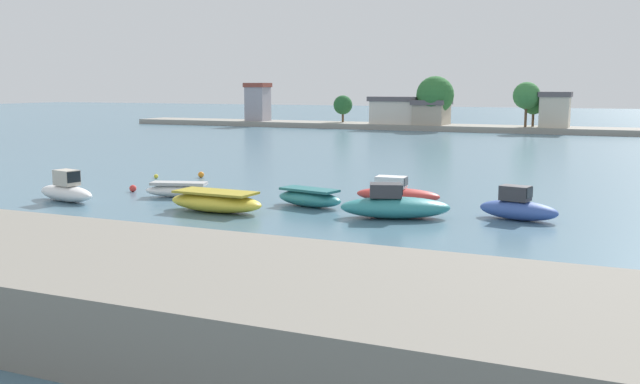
{
  "coord_description": "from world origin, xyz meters",
  "views": [
    {
      "loc": [
        14.06,
        -22.29,
        6.54
      ],
      "look_at": [
        -0.74,
        11.19,
        1.03
      ],
      "focal_mm": 39.69,
      "sensor_mm": 36.0,
      "label": 1
    }
  ],
  "objects_px": {
    "mooring_buoy_0": "(511,198)",
    "moored_boat_1": "(179,190)",
    "mooring_buoy_2": "(133,188)",
    "mooring_buoy_3": "(156,176)",
    "moored_boat_5": "(394,206)",
    "moored_boat_6": "(518,208)",
    "moored_boat_0": "(66,191)",
    "moored_boat_4": "(397,193)",
    "mooring_buoy_1": "(201,175)",
    "moored_boat_3": "(309,198)",
    "moored_boat_2": "(216,202)"
  },
  "relations": [
    {
      "from": "moored_boat_5",
      "to": "mooring_buoy_2",
      "type": "relative_size",
      "value": 13.52
    },
    {
      "from": "mooring_buoy_2",
      "to": "mooring_buoy_3",
      "type": "bearing_deg",
      "value": 114.17
    },
    {
      "from": "moored_boat_2",
      "to": "moored_boat_3",
      "type": "height_order",
      "value": "moored_boat_2"
    },
    {
      "from": "mooring_buoy_1",
      "to": "moored_boat_5",
      "type": "bearing_deg",
      "value": -28.13
    },
    {
      "from": "moored_boat_3",
      "to": "moored_boat_5",
      "type": "xyz_separation_m",
      "value": [
        5.3,
        -1.39,
        0.14
      ]
    },
    {
      "from": "moored_boat_0",
      "to": "moored_boat_1",
      "type": "bearing_deg",
      "value": 51.17
    },
    {
      "from": "moored_boat_6",
      "to": "moored_boat_3",
      "type": "bearing_deg",
      "value": -164.72
    },
    {
      "from": "moored_boat_0",
      "to": "moored_boat_5",
      "type": "relative_size",
      "value": 0.8
    },
    {
      "from": "moored_boat_3",
      "to": "mooring_buoy_1",
      "type": "distance_m",
      "value": 14.64
    },
    {
      "from": "moored_boat_3",
      "to": "moored_boat_5",
      "type": "relative_size",
      "value": 0.74
    },
    {
      "from": "moored_boat_2",
      "to": "moored_boat_5",
      "type": "xyz_separation_m",
      "value": [
        9.1,
        2.08,
        0.08
      ]
    },
    {
      "from": "mooring_buoy_3",
      "to": "moored_boat_3",
      "type": "bearing_deg",
      "value": -22.9
    },
    {
      "from": "moored_boat_5",
      "to": "moored_boat_0",
      "type": "bearing_deg",
      "value": 167.6
    },
    {
      "from": "mooring_buoy_1",
      "to": "mooring_buoy_2",
      "type": "distance_m",
      "value": 7.54
    },
    {
      "from": "moored_boat_0",
      "to": "moored_boat_6",
      "type": "distance_m",
      "value": 24.9
    },
    {
      "from": "moored_boat_2",
      "to": "moored_boat_5",
      "type": "height_order",
      "value": "moored_boat_5"
    },
    {
      "from": "moored_boat_0",
      "to": "mooring_buoy_0",
      "type": "height_order",
      "value": "moored_boat_0"
    },
    {
      "from": "moored_boat_1",
      "to": "mooring_buoy_1",
      "type": "height_order",
      "value": "moored_boat_1"
    },
    {
      "from": "moored_boat_2",
      "to": "mooring_buoy_3",
      "type": "height_order",
      "value": "moored_boat_2"
    },
    {
      "from": "moored_boat_2",
      "to": "moored_boat_3",
      "type": "distance_m",
      "value": 5.15
    },
    {
      "from": "moored_boat_1",
      "to": "moored_boat_6",
      "type": "relative_size",
      "value": 1.03
    },
    {
      "from": "mooring_buoy_3",
      "to": "moored_boat_5",
      "type": "bearing_deg",
      "value": -20.83
    },
    {
      "from": "moored_boat_1",
      "to": "moored_boat_6",
      "type": "xyz_separation_m",
      "value": [
        19.46,
        0.78,
        0.17
      ]
    },
    {
      "from": "moored_boat_6",
      "to": "moored_boat_1",
      "type": "bearing_deg",
      "value": -165.81
    },
    {
      "from": "moored_boat_6",
      "to": "moored_boat_0",
      "type": "bearing_deg",
      "value": -157.32
    },
    {
      "from": "moored_boat_0",
      "to": "mooring_buoy_3",
      "type": "height_order",
      "value": "moored_boat_0"
    },
    {
      "from": "moored_boat_3",
      "to": "moored_boat_6",
      "type": "bearing_deg",
      "value": 15.84
    },
    {
      "from": "mooring_buoy_0",
      "to": "moored_boat_1",
      "type": "bearing_deg",
      "value": -160.44
    },
    {
      "from": "moored_boat_0",
      "to": "mooring_buoy_1",
      "type": "xyz_separation_m",
      "value": [
        1.2,
        12.01,
        -0.39
      ]
    },
    {
      "from": "moored_boat_5",
      "to": "mooring_buoy_3",
      "type": "distance_m",
      "value": 21.67
    },
    {
      "from": "moored_boat_6",
      "to": "mooring_buoy_2",
      "type": "relative_size",
      "value": 9.67
    },
    {
      "from": "moored_boat_1",
      "to": "moored_boat_5",
      "type": "relative_size",
      "value": 0.73
    },
    {
      "from": "moored_boat_1",
      "to": "moored_boat_5",
      "type": "height_order",
      "value": "moored_boat_5"
    },
    {
      "from": "moored_boat_6",
      "to": "moored_boat_5",
      "type": "bearing_deg",
      "value": -148.4
    },
    {
      "from": "mooring_buoy_1",
      "to": "moored_boat_2",
      "type": "bearing_deg",
      "value": -53.58
    },
    {
      "from": "moored_boat_4",
      "to": "mooring_buoy_0",
      "type": "distance_m",
      "value": 6.63
    },
    {
      "from": "moored_boat_4",
      "to": "moored_boat_5",
      "type": "xyz_separation_m",
      "value": [
        1.37,
        -4.68,
        0.09
      ]
    },
    {
      "from": "mooring_buoy_1",
      "to": "moored_boat_0",
      "type": "bearing_deg",
      "value": -95.69
    },
    {
      "from": "moored_boat_4",
      "to": "mooring_buoy_3",
      "type": "xyz_separation_m",
      "value": [
        -18.88,
        3.02,
        -0.37
      ]
    },
    {
      "from": "moored_boat_1",
      "to": "moored_boat_4",
      "type": "height_order",
      "value": "moored_boat_4"
    },
    {
      "from": "moored_boat_0",
      "to": "mooring_buoy_2",
      "type": "distance_m",
      "value": 4.62
    },
    {
      "from": "moored_boat_1",
      "to": "mooring_buoy_2",
      "type": "relative_size",
      "value": 9.92
    },
    {
      "from": "moored_boat_4",
      "to": "moored_boat_6",
      "type": "relative_size",
      "value": 1.18
    },
    {
      "from": "moored_boat_0",
      "to": "mooring_buoy_1",
      "type": "bearing_deg",
      "value": 97.66
    },
    {
      "from": "moored_boat_3",
      "to": "moored_boat_2",
      "type": "bearing_deg",
      "value": -125.11
    },
    {
      "from": "moored_boat_1",
      "to": "mooring_buoy_2",
      "type": "bearing_deg",
      "value": 154.6
    },
    {
      "from": "moored_boat_5",
      "to": "mooring_buoy_3",
      "type": "xyz_separation_m",
      "value": [
        -20.25,
        7.7,
        -0.46
      ]
    },
    {
      "from": "moored_boat_5",
      "to": "moored_boat_6",
      "type": "height_order",
      "value": "moored_boat_5"
    },
    {
      "from": "moored_boat_1",
      "to": "moored_boat_6",
      "type": "bearing_deg",
      "value": -14.52
    },
    {
      "from": "moored_boat_6",
      "to": "mooring_buoy_1",
      "type": "xyz_separation_m",
      "value": [
        -23.27,
        7.34,
        -0.38
      ]
    }
  ]
}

